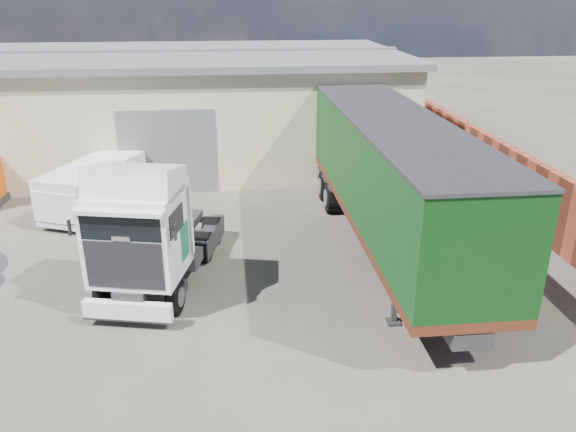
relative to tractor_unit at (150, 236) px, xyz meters
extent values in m
plane|color=black|center=(1.69, -1.40, -1.72)|extent=(120.00, 120.00, 0.00)
cube|color=beige|center=(-4.31, 14.60, 0.78)|extent=(30.00, 12.00, 5.00)
cube|color=#5A5C5F|center=(-4.31, 14.60, 3.43)|extent=(30.60, 12.60, 0.30)
cube|color=#5A5C5F|center=(-0.31, 8.58, 0.08)|extent=(4.00, 0.08, 3.60)
cube|color=#5A5C5F|center=(-4.31, 14.60, 3.63)|extent=(30.60, 0.40, 0.15)
cube|color=maroon|center=(13.19, 4.60, -0.47)|extent=(0.35, 26.00, 2.50)
cylinder|color=black|center=(-0.24, -1.08, -1.24)|extent=(2.41, 1.44, 0.97)
cylinder|color=black|center=(0.45, 2.05, -1.24)|extent=(2.46, 1.44, 0.97)
cylinder|color=black|center=(0.73, 3.31, -1.24)|extent=(2.46, 1.44, 0.97)
cube|color=#2D2D30|center=(0.24, 1.07, -0.90)|extent=(2.11, 6.09, 0.28)
cube|color=silver|center=(-0.43, -1.93, -1.22)|extent=(2.33, 0.73, 0.50)
cube|color=silver|center=(-0.17, -0.77, 0.37)|extent=(2.69, 2.55, 2.25)
cube|color=black|center=(-0.40, -1.80, 0.02)|extent=(1.98, 0.49, 1.28)
cube|color=black|center=(-0.39, -1.78, 1.03)|extent=(2.03, 0.49, 0.69)
cube|color=silver|center=(-0.13, -0.59, 1.81)|extent=(2.60, 2.23, 1.13)
cube|color=#0D5E46|center=(-1.22, -0.16, 0.11)|extent=(0.16, 0.67, 1.01)
cube|color=#0D5E46|center=(1.04, -0.66, 0.11)|extent=(0.16, 0.67, 1.01)
cylinder|color=#2D2D30|center=(0.49, 2.23, -0.70)|extent=(1.20, 1.20, 0.11)
cube|color=#2D2D30|center=(6.44, -2.43, -1.11)|extent=(0.34, 0.34, 1.23)
cube|color=#2D2D30|center=(8.46, -2.42, -1.11)|extent=(0.34, 0.34, 1.23)
cylinder|color=black|center=(7.42, 6.38, -1.13)|extent=(2.87, 1.20, 1.19)
cube|color=#2D2D30|center=(7.44, 1.84, -0.71)|extent=(0.95, 13.47, 0.39)
cube|color=#562213|center=(7.44, 1.84, -0.34)|extent=(2.85, 13.47, 0.27)
cube|color=black|center=(7.44, 1.84, 1.25)|extent=(2.85, 13.47, 2.92)
cube|color=#2D2D30|center=(7.44, 1.84, 2.73)|extent=(2.92, 13.54, 0.09)
cylinder|color=black|center=(-3.59, 5.09, -1.39)|extent=(2.06, 1.35, 0.67)
cylinder|color=black|center=(-2.38, 8.11, -1.39)|extent=(2.06, 1.35, 0.67)
cube|color=silver|center=(-2.99, 6.60, -0.65)|extent=(3.53, 5.06, 1.73)
cube|color=silver|center=(-3.70, 4.81, -0.71)|extent=(2.09, 1.55, 1.12)
cube|color=black|center=(-3.63, 5.00, -0.15)|extent=(1.68, 0.74, 0.61)
camera|label=1|loc=(2.40, -14.71, 6.41)|focal=35.00mm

